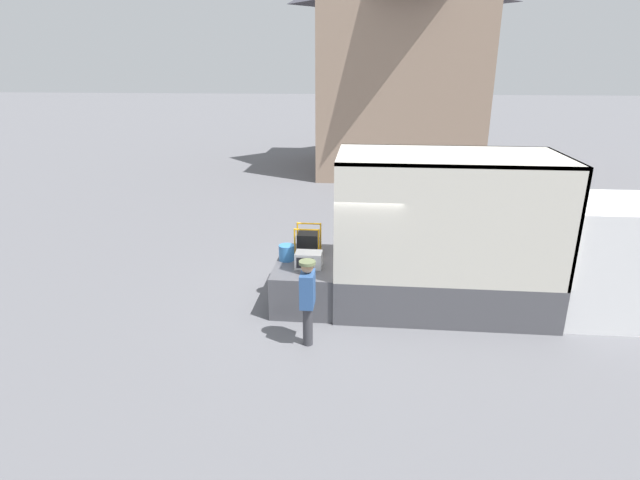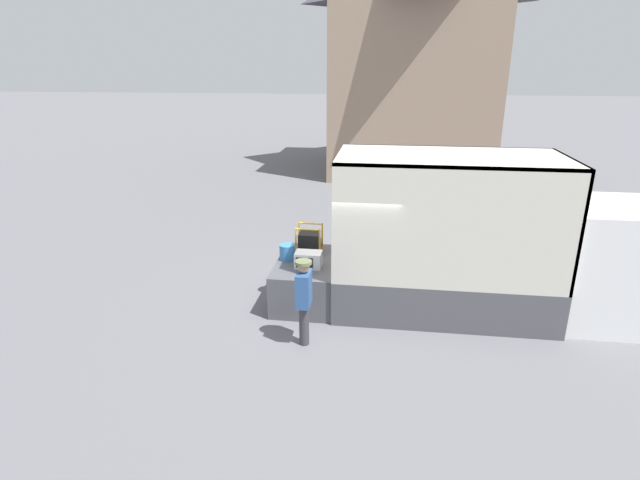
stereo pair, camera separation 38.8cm
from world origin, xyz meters
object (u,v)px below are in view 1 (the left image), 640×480
at_px(portable_generator, 309,242).
at_px(orange_bucket, 287,253).
at_px(microwave, 309,260).
at_px(box_truck, 520,264).
at_px(worker_person, 307,295).

height_order(portable_generator, orange_bucket, portable_generator).
bearing_deg(portable_generator, microwave, -83.23).
relative_size(box_truck, worker_person, 3.94).
xyz_separation_m(microwave, orange_bucket, (-0.51, 0.35, 0.01)).
height_order(microwave, worker_person, worker_person).
xyz_separation_m(portable_generator, worker_person, (0.26, -2.37, -0.13)).
xyz_separation_m(portable_generator, orange_bucket, (-0.41, -0.50, -0.07)).
distance_m(box_truck, orange_bucket, 4.83).
relative_size(microwave, worker_person, 0.33).
xyz_separation_m(box_truck, microwave, (-4.32, -0.33, 0.06)).
bearing_deg(worker_person, microwave, 95.95).
relative_size(portable_generator, orange_bucket, 1.86).
height_order(box_truck, portable_generator, box_truck).
bearing_deg(box_truck, portable_generator, 173.41).
bearing_deg(box_truck, microwave, -175.57).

